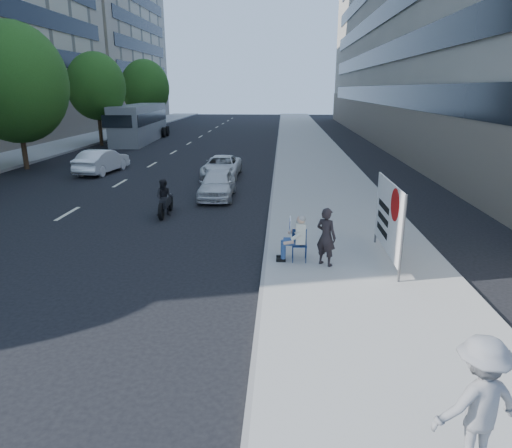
# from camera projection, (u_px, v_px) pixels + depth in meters

# --- Properties ---
(ground) EXTENTS (160.00, 160.00, 0.00)m
(ground) POSITION_uv_depth(u_px,v_px,m) (192.00, 315.00, 9.88)
(ground) COLOR black
(ground) RESTS_ON ground
(near_sidewalk) EXTENTS (5.00, 120.00, 0.15)m
(near_sidewalk) POSITION_uv_depth(u_px,v_px,m) (316.00, 165.00, 28.77)
(near_sidewalk) COLOR #A19F97
(near_sidewalk) RESTS_ON ground
(far_bldg_north) EXTENTS (22.00, 28.00, 28.00)m
(far_bldg_north) POSITION_uv_depth(u_px,v_px,m) (67.00, 23.00, 66.87)
(far_bldg_north) COLOR #B7AD89
(far_bldg_north) RESTS_ON ground
(near_building) EXTENTS (14.00, 70.00, 20.00)m
(near_building) POSITION_uv_depth(u_px,v_px,m) (472.00, 20.00, 36.70)
(near_building) COLOR gray
(near_building) RESTS_ON ground
(tree_far_c) EXTENTS (6.00, 6.00, 8.47)m
(tree_far_c) POSITION_uv_depth(u_px,v_px,m) (15.00, 83.00, 26.43)
(tree_far_c) COLOR #382616
(tree_far_c) RESTS_ON ground
(tree_far_d) EXTENTS (4.80, 4.80, 7.65)m
(tree_far_d) POSITION_uv_depth(u_px,v_px,m) (96.00, 86.00, 37.95)
(tree_far_d) COLOR #382616
(tree_far_d) RESTS_ON ground
(tree_far_e) EXTENTS (5.40, 5.40, 7.89)m
(tree_far_e) POSITION_uv_depth(u_px,v_px,m) (145.00, 88.00, 51.37)
(tree_far_e) COLOR #382616
(tree_far_e) RESTS_ON ground
(seated_protester) EXTENTS (0.83, 1.11, 1.31)m
(seated_protester) POSITION_uv_depth(u_px,v_px,m) (296.00, 235.00, 12.43)
(seated_protester) COLOR navy
(seated_protester) RESTS_ON near_sidewalk
(jogger) EXTENTS (1.29, 0.96, 1.77)m
(jogger) POSITION_uv_depth(u_px,v_px,m) (478.00, 403.00, 5.56)
(jogger) COLOR gray
(jogger) RESTS_ON near_sidewalk
(pedestrian_woman) EXTENTS (0.69, 0.65, 1.59)m
(pedestrian_woman) POSITION_uv_depth(u_px,v_px,m) (326.00, 237.00, 12.10)
(pedestrian_woman) COLOR black
(pedestrian_woman) RESTS_ON near_sidewalk
(protest_banner) EXTENTS (0.08, 3.06, 2.20)m
(protest_banner) POSITION_uv_depth(u_px,v_px,m) (388.00, 216.00, 12.31)
(protest_banner) COLOR #4C4C4C
(protest_banner) RESTS_ON near_sidewalk
(white_sedan_near) EXTENTS (1.58, 3.73, 1.26)m
(white_sedan_near) POSITION_uv_depth(u_px,v_px,m) (217.00, 184.00, 20.36)
(white_sedan_near) COLOR silver
(white_sedan_near) RESTS_ON ground
(white_sedan_mid) EXTENTS (1.98, 4.31, 1.37)m
(white_sedan_mid) POSITION_uv_depth(u_px,v_px,m) (102.00, 161.00, 26.39)
(white_sedan_mid) COLOR white
(white_sedan_mid) RESTS_ON ground
(white_sedan_far) EXTENTS (1.96, 4.16, 1.15)m
(white_sedan_far) POSITION_uv_depth(u_px,v_px,m) (222.00, 167.00, 25.21)
(white_sedan_far) COLOR silver
(white_sedan_far) RESTS_ON ground
(motorcycle) EXTENTS (0.73, 2.05, 1.42)m
(motorcycle) POSITION_uv_depth(u_px,v_px,m) (165.00, 199.00, 17.49)
(motorcycle) COLOR black
(motorcycle) RESTS_ON ground
(bus) EXTENTS (3.25, 12.18, 3.30)m
(bus) POSITION_uv_depth(u_px,v_px,m) (140.00, 123.00, 42.06)
(bus) COLOR slate
(bus) RESTS_ON ground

